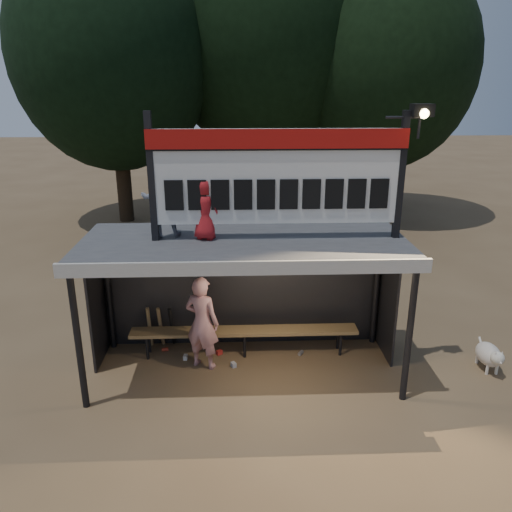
% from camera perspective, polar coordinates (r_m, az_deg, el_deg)
% --- Properties ---
extents(ground, '(80.00, 80.00, 0.00)m').
position_cam_1_polar(ground, '(8.64, -1.25, -12.90)').
color(ground, brown).
rests_on(ground, ground).
extents(player, '(0.70, 0.59, 1.63)m').
position_cam_1_polar(player, '(8.42, -6.18, -7.59)').
color(player, silver).
rests_on(player, ground).
extents(child_a, '(0.65, 0.55, 1.21)m').
position_cam_1_polar(child_a, '(7.81, -10.86, 6.52)').
color(child_a, slate).
rests_on(child_a, dugout_shelter).
extents(child_b, '(0.53, 0.44, 0.93)m').
position_cam_1_polar(child_b, '(7.58, -5.86, 5.32)').
color(child_b, '#B01B1F').
rests_on(child_b, dugout_shelter).
extents(dugout_shelter, '(5.10, 2.08, 2.32)m').
position_cam_1_polar(dugout_shelter, '(8.05, -1.38, -0.74)').
color(dugout_shelter, '#3F3F41').
rests_on(dugout_shelter, ground).
extents(scoreboard_assembly, '(4.10, 0.27, 1.99)m').
position_cam_1_polar(scoreboard_assembly, '(7.46, 2.91, 9.40)').
color(scoreboard_assembly, black).
rests_on(scoreboard_assembly, dugout_shelter).
extents(bench, '(4.00, 0.35, 0.48)m').
position_cam_1_polar(bench, '(8.90, -1.34, -8.66)').
color(bench, olive).
rests_on(bench, ground).
extents(tree_left, '(6.46, 6.46, 9.27)m').
position_cam_1_polar(tree_left, '(17.79, -16.06, 21.40)').
color(tree_left, black).
rests_on(tree_left, ground).
extents(tree_mid, '(7.22, 7.22, 10.36)m').
position_cam_1_polar(tree_mid, '(18.93, 1.18, 23.87)').
color(tree_mid, black).
rests_on(tree_mid, ground).
extents(tree_right, '(6.08, 6.08, 8.72)m').
position_cam_1_polar(tree_right, '(18.56, 14.62, 20.38)').
color(tree_right, '#302015').
rests_on(tree_right, ground).
extents(dog, '(0.36, 0.81, 0.49)m').
position_cam_1_polar(dog, '(9.37, 25.13, -10.20)').
color(dog, beige).
rests_on(dog, ground).
extents(bats, '(0.48, 0.33, 0.84)m').
position_cam_1_polar(bats, '(9.25, -10.83, -7.92)').
color(bats, '#A07D4A').
rests_on(bats, ground).
extents(litter, '(2.56, 0.68, 0.08)m').
position_cam_1_polar(litter, '(9.00, -4.10, -11.26)').
color(litter, red).
rests_on(litter, ground).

